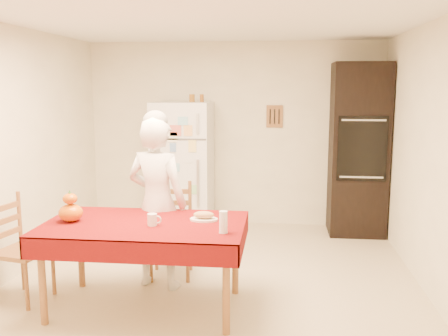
# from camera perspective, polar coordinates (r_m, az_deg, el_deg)

# --- Properties ---
(floor) EXTENTS (4.50, 4.50, 0.00)m
(floor) POSITION_cam_1_polar(r_m,az_deg,el_deg) (4.99, -1.32, -13.10)
(floor) COLOR beige
(floor) RESTS_ON ground
(room_shell) EXTENTS (4.02, 4.52, 2.51)m
(room_shell) POSITION_cam_1_polar(r_m,az_deg,el_deg) (4.62, -1.38, 5.83)
(room_shell) COLOR #F3ECCD
(room_shell) RESTS_ON ground
(refrigerator) EXTENTS (0.75, 0.74, 1.70)m
(refrigerator) POSITION_cam_1_polar(r_m,az_deg,el_deg) (6.66, -4.71, 0.20)
(refrigerator) COLOR white
(refrigerator) RESTS_ON floor
(oven_cabinet) EXTENTS (0.70, 0.62, 2.20)m
(oven_cabinet) POSITION_cam_1_polar(r_m,az_deg,el_deg) (6.62, 15.09, 2.04)
(oven_cabinet) COLOR black
(oven_cabinet) RESTS_ON floor
(dining_table) EXTENTS (1.70, 1.00, 0.76)m
(dining_table) POSITION_cam_1_polar(r_m,az_deg,el_deg) (4.32, -9.06, -7.09)
(dining_table) COLOR brown
(dining_table) RESTS_ON floor
(chair_far) EXTENTS (0.46, 0.44, 0.95)m
(chair_far) POSITION_cam_1_polar(r_m,az_deg,el_deg) (5.11, -6.00, -6.58)
(chair_far) COLOR brown
(chair_far) RESTS_ON floor
(chair_left) EXTENTS (0.48, 0.49, 0.95)m
(chair_left) POSITION_cam_1_polar(r_m,az_deg,el_deg) (4.86, -22.61, -8.09)
(chair_left) COLOR brown
(chair_left) RESTS_ON floor
(seated_woman) EXTENTS (0.67, 0.53, 1.63)m
(seated_woman) POSITION_cam_1_polar(r_m,az_deg,el_deg) (4.74, -7.64, -4.03)
(seated_woman) COLOR silver
(seated_woman) RESTS_ON floor
(coffee_mug) EXTENTS (0.08, 0.08, 0.10)m
(coffee_mug) POSITION_cam_1_polar(r_m,az_deg,el_deg) (4.19, -8.20, -5.86)
(coffee_mug) COLOR white
(coffee_mug) RESTS_ON dining_table
(pumpkin_lower) EXTENTS (0.20, 0.20, 0.15)m
(pumpkin_lower) POSITION_cam_1_polar(r_m,az_deg,el_deg) (4.46, -17.11, -4.91)
(pumpkin_lower) COLOR red
(pumpkin_lower) RESTS_ON dining_table
(pumpkin_upper) EXTENTS (0.12, 0.12, 0.09)m
(pumpkin_upper) POSITION_cam_1_polar(r_m,az_deg,el_deg) (4.44, -17.19, -3.37)
(pumpkin_upper) COLOR #DF5E05
(pumpkin_upper) RESTS_ON pumpkin_lower
(wine_glass) EXTENTS (0.07, 0.07, 0.18)m
(wine_glass) POSITION_cam_1_polar(r_m,az_deg,el_deg) (3.94, -0.07, -6.19)
(wine_glass) COLOR white
(wine_glass) RESTS_ON dining_table
(bread_plate) EXTENTS (0.24, 0.24, 0.02)m
(bread_plate) POSITION_cam_1_polar(r_m,az_deg,el_deg) (4.32, -2.31, -5.89)
(bread_plate) COLOR white
(bread_plate) RESTS_ON dining_table
(bread_loaf) EXTENTS (0.18, 0.10, 0.06)m
(bread_loaf) POSITION_cam_1_polar(r_m,az_deg,el_deg) (4.31, -2.32, -5.37)
(bread_loaf) COLOR #996E4B
(bread_loaf) RESTS_ON bread_plate
(spice_jar_left) EXTENTS (0.05, 0.05, 0.10)m
(spice_jar_left) POSITION_cam_1_polar(r_m,az_deg,el_deg) (6.61, -3.77, 7.98)
(spice_jar_left) COLOR #985F1B
(spice_jar_left) RESTS_ON refrigerator
(spice_jar_mid) EXTENTS (0.05, 0.05, 0.10)m
(spice_jar_mid) POSITION_cam_1_polar(r_m,az_deg,el_deg) (6.60, -3.59, 7.98)
(spice_jar_mid) COLOR brown
(spice_jar_mid) RESTS_ON refrigerator
(spice_jar_right) EXTENTS (0.05, 0.05, 0.10)m
(spice_jar_right) POSITION_cam_1_polar(r_m,az_deg,el_deg) (6.58, -2.55, 7.99)
(spice_jar_right) COLOR brown
(spice_jar_right) RESTS_ON refrigerator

